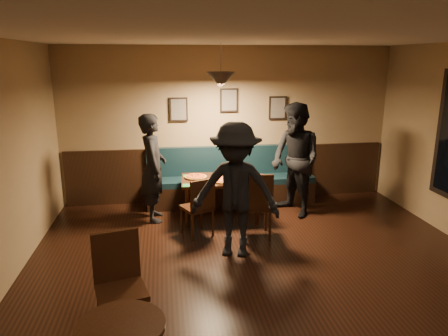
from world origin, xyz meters
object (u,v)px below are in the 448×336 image
Objects in this scene: booth_bench at (231,177)px; diner_front at (235,190)px; chair_near_left at (197,206)px; cafe_chair_far at (121,289)px; diner_right at (295,160)px; tabasco_bottle at (251,175)px; soda_glass at (261,178)px; dining_table at (221,199)px; diner_left at (153,168)px; chair_near_right at (256,204)px.

booth_bench is 1.67× the size of diner_front.
chair_near_left is 0.90× the size of cafe_chair_far.
diner_right is 0.80m from tabasco_bottle.
soda_glass is 3.27m from cafe_chair_far.
cafe_chair_far is (-1.33, -2.92, 0.16)m from dining_table.
cafe_chair_far is at bearing -122.65° from tabasco_bottle.
cafe_chair_far reaches higher than soda_glass.
dining_table is at bearing -129.20° from cafe_chair_far.
diner_left reaches higher than booth_bench.
soda_glass reaches higher than dining_table.
diner_left is 0.97× the size of diner_front.
cafe_chair_far is at bearing -63.49° from diner_right.
diner_left is at bearing 172.98° from tabasco_bottle.
dining_table is 10.23× the size of tabasco_bottle.
soda_glass is (0.20, 0.49, 0.25)m from chair_near_right.
diner_front reaches higher than booth_bench.
chair_near_left is at bearing -140.81° from diner_left.
diner_left is (-1.49, 0.90, 0.37)m from chair_near_right.
cafe_chair_far is at bearing -126.45° from soda_glass.
diner_right is 14.12× the size of soda_glass.
diner_right is 3.93m from cafe_chair_far.
chair_near_right is (0.85, -0.18, 0.05)m from chair_near_left.
chair_near_left is at bearing -163.09° from soda_glass.
tabasco_bottle is (0.48, -0.09, 0.40)m from dining_table.
diner_front is (0.45, -0.72, 0.45)m from chair_near_left.
cafe_chair_far reaches higher than dining_table.
diner_right reaches higher than cafe_chair_far.
diner_left is 14.06× the size of tabasco_bottle.
diner_front is 13.45× the size of soda_glass.
booth_bench is 1.27m from diner_right.
soda_glass is (1.69, -0.41, -0.13)m from diner_left.
diner_left reaches higher than soda_glass.
tabasco_bottle is at bearing -104.70° from diner_right.
diner_front is (-1.24, -1.35, -0.05)m from diner_right.
booth_bench is 2.09m from diner_front.
diner_left is at bearing -114.45° from diner_right.
dining_table is 9.50× the size of soda_glass.
dining_table is 1.41× the size of chair_near_left.
dining_table is 0.63m from tabasco_bottle.
soda_glass is at bearing -60.36° from tabasco_bottle.
tabasco_bottle is at bearing -137.31° from cafe_chair_far.
booth_bench is at bearing 107.84° from soda_glass.
diner_left is at bearing 177.42° from dining_table.
chair_near_right is at bearing -112.01° from soda_glass.
chair_near_right reaches higher than chair_near_left.
diner_front is at bearing -82.53° from chair_near_left.
chair_near_right reaches higher than dining_table.
tabasco_bottle is at bearing -75.67° from booth_bench.
cafe_chair_far reaches higher than chair_near_left.
diner_left is at bearing -109.40° from cafe_chair_far.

